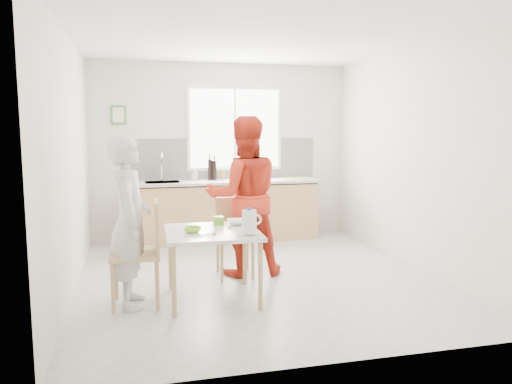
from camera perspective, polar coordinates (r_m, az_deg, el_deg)
ground at (r=5.89m, az=0.06°, el=-9.56°), size 4.50×4.50×0.00m
room_shell at (r=5.64m, az=0.06°, el=6.64°), size 4.50×4.50×4.50m
window at (r=7.86m, az=-2.44°, el=7.25°), size 1.50×0.06×1.30m
backsplash at (r=7.85m, az=-3.87°, el=3.77°), size 3.00×0.02×0.65m
picture_frame at (r=7.71m, az=-15.45°, el=8.48°), size 0.22×0.03×0.28m
kitchen_counter at (r=7.66m, az=-3.47°, el=-2.40°), size 2.84×0.64×1.37m
dining_table at (r=4.99m, az=-5.02°, el=-5.24°), size 0.94×0.94×0.70m
chair_left at (r=4.97m, az=-12.78°, el=-6.28°), size 0.48×0.48×1.02m
chair_far at (r=5.85m, az=-2.55°, el=-4.67°), size 0.43×0.43×0.90m
person_white at (r=4.92m, az=-14.21°, el=-3.27°), size 0.42×0.62×1.65m
person_red at (r=5.79m, az=-1.37°, el=-0.50°), size 0.92×0.73×1.85m
bowl_green at (r=4.90m, az=-7.29°, el=-4.31°), size 0.18×0.18×0.05m
bowl_white at (r=5.25m, az=-2.10°, el=-3.45°), size 0.23×0.23×0.06m
milk_jug at (r=4.72m, az=-0.73°, el=-3.39°), size 0.19×0.14×0.24m
green_box at (r=5.25m, az=-4.31°, el=-3.29°), size 0.10×0.10×0.09m
spoon at (r=4.75m, az=-5.67°, el=-4.87°), size 0.16×0.06×0.01m
cutting_board at (r=7.79m, az=4.31°, el=1.53°), size 0.35×0.26×0.01m
wine_bottle_a at (r=7.63m, az=-5.28°, el=2.56°), size 0.07×0.07×0.32m
wine_bottle_b at (r=7.62m, az=-4.78°, el=2.48°), size 0.07×0.07×0.30m
jar_amber at (r=7.66m, az=-3.82°, el=1.99°), size 0.06×0.06×0.16m
soap_bottle at (r=7.65m, az=-7.03°, el=2.00°), size 0.10×0.10×0.18m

